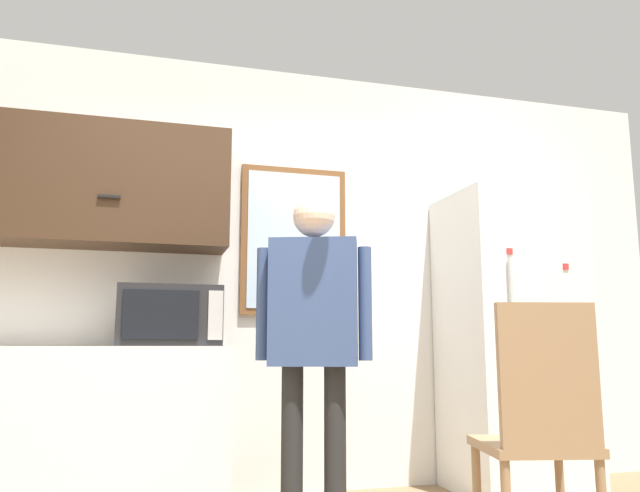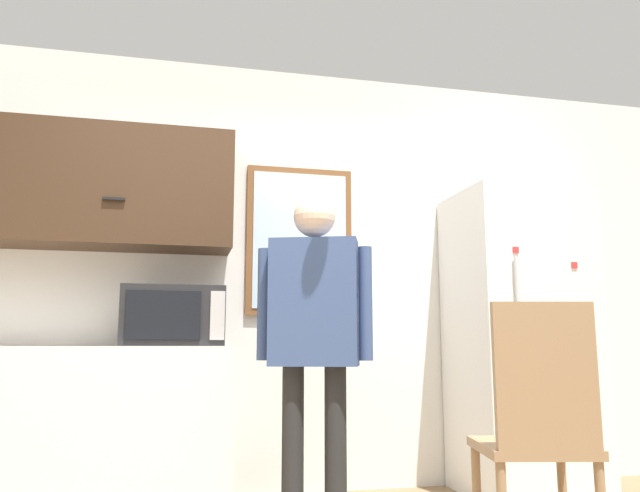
# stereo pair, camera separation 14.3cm
# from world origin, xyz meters

# --- Properties ---
(back_wall) EXTENTS (6.00, 0.06, 2.70)m
(back_wall) POSITION_xyz_m (0.00, 1.87, 1.35)
(back_wall) COLOR white
(back_wall) RESTS_ON ground_plane
(counter) EXTENTS (2.04, 0.61, 0.88)m
(counter) POSITION_xyz_m (-1.18, 1.54, 0.44)
(counter) COLOR silver
(counter) RESTS_ON ground_plane
(upper_cabinets) EXTENTS (2.04, 0.38, 0.70)m
(upper_cabinets) POSITION_xyz_m (-1.18, 1.67, 1.79)
(upper_cabinets) COLOR #3D2819
(microwave) EXTENTS (0.54, 0.38, 0.32)m
(microwave) POSITION_xyz_m (-0.48, 1.47, 1.04)
(microwave) COLOR #232326
(microwave) RESTS_ON counter
(person) EXTENTS (0.57, 0.36, 1.67)m
(person) POSITION_xyz_m (0.23, 1.08, 1.02)
(person) COLOR black
(person) RESTS_ON ground_plane
(refrigerator) EXTENTS (0.78, 0.70, 1.85)m
(refrigerator) POSITION_xyz_m (1.64, 1.50, 0.92)
(refrigerator) COLOR white
(refrigerator) RESTS_ON ground_plane
(chair) EXTENTS (0.53, 0.53, 1.06)m
(chair) POSITION_xyz_m (1.01, 0.33, 0.57)
(chair) COLOR #997551
(chair) RESTS_ON ground_plane
(window) EXTENTS (0.69, 0.05, 0.96)m
(window) POSITION_xyz_m (0.29, 1.83, 1.55)
(window) COLOR brown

